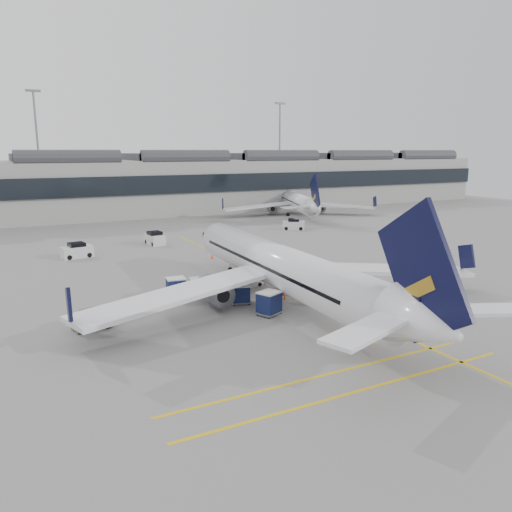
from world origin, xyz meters
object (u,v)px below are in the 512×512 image
ramp_agent_a (233,287)px  pushback_tug (91,320)px  belt_loader (244,282)px  airliner_main (284,269)px  ramp_agent_b (281,289)px  baggage_cart_a (241,294)px

ramp_agent_a → pushback_tug: 12.78m
pushback_tug → belt_loader: bearing=7.4°
belt_loader → ramp_agent_a: (-2.49, -2.83, 0.48)m
airliner_main → ramp_agent_b: 2.47m
ramp_agent_a → ramp_agent_b: ramp_agent_a is taller
airliner_main → belt_loader: size_ratio=8.88×
ramp_agent_a → belt_loader: bearing=11.7°
baggage_cart_a → ramp_agent_a: bearing=102.8°
belt_loader → pushback_tug: bearing=-170.0°
ramp_agent_b → ramp_agent_a: bearing=-31.6°
airliner_main → ramp_agent_a: 5.14m
belt_loader → baggage_cart_a: 5.32m
airliner_main → baggage_cart_a: bearing=155.4°
belt_loader → baggage_cart_a: size_ratio=2.36×
baggage_cart_a → airliner_main: bearing=-11.1°
ramp_agent_a → pushback_tug: bearing=152.7°
pushback_tug → ramp_agent_b: bearing=-11.5°
airliner_main → belt_loader: bearing=98.8°
ramp_agent_a → ramp_agent_b: (3.57, -2.32, -0.06)m
belt_loader → pushback_tug: size_ratio=1.56×
belt_loader → ramp_agent_a: ramp_agent_a is taller
ramp_agent_a → pushback_tug: (-12.60, -2.13, -0.35)m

